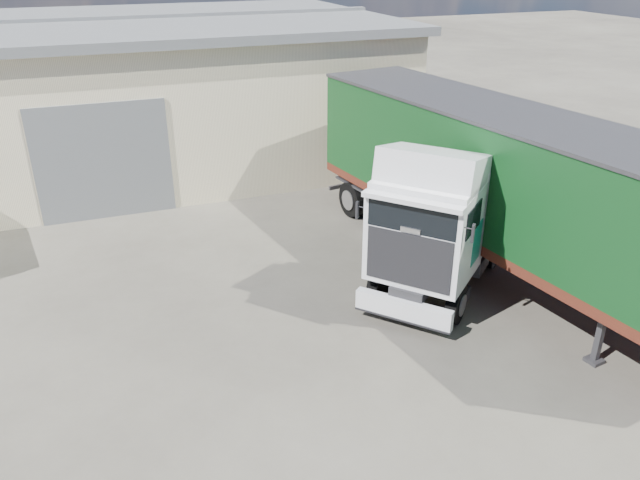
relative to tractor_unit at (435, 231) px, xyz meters
name	(u,v)px	position (x,y,z in m)	size (l,w,h in m)	color
ground	(260,394)	(-5.04, -2.27, -1.64)	(120.00, 120.00, 0.00)	black
brick_boundary_wall	(550,168)	(6.46, 3.73, -0.39)	(0.35, 26.00, 2.50)	maroon
tractor_unit	(435,231)	(0.00, 0.00, 0.00)	(5.75, 5.39, 3.90)	black
box_trailer	(499,177)	(1.99, 0.46, 0.94)	(4.58, 12.97, 4.23)	#2D2D30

